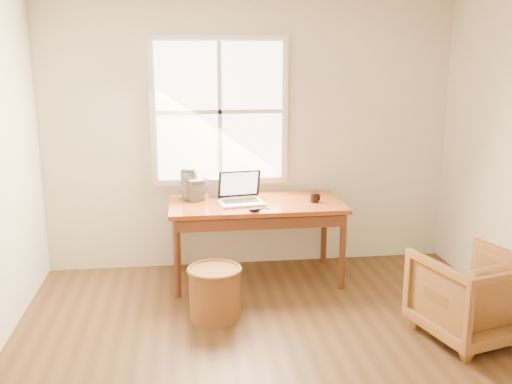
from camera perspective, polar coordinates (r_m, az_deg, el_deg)
room_shell at (r=3.56m, az=3.05°, el=1.34°), size 4.04×4.54×2.64m
desk at (r=5.28m, az=0.02°, el=-1.22°), size 1.60×0.80×0.04m
armchair at (r=4.60m, az=20.67°, el=-9.64°), size 0.87×0.88×0.66m
wicker_stool at (r=4.67m, az=-4.14°, el=-10.08°), size 0.52×0.52×0.41m
laptop at (r=5.17m, az=-1.50°, el=0.32°), size 0.44×0.46×0.29m
mouse at (r=4.94m, az=-0.15°, el=-1.79°), size 0.12×0.08×0.04m
coffee_mug at (r=5.29m, az=5.87°, el=-0.56°), size 0.10×0.10×0.09m
cd_stack_a at (r=5.41m, az=-6.69°, el=0.69°), size 0.14×0.13×0.26m
cd_stack_b at (r=5.32m, az=-6.02°, el=0.17°), size 0.16×0.15×0.20m
cd_stack_c at (r=5.41m, az=-6.70°, el=0.85°), size 0.15×0.14×0.29m
cd_stack_d at (r=5.47m, az=-3.89°, el=0.46°), size 0.18×0.17×0.18m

